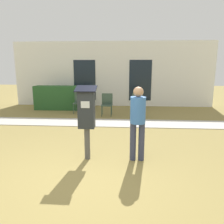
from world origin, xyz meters
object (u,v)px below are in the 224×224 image
object	(u,v)px
person_standing	(138,118)
outdoor_chair_middle	(107,103)
outdoor_chair_left	(79,101)
outdoor_chair_right	(138,103)
parking_meter	(87,113)

from	to	relation	value
person_standing	outdoor_chair_middle	xyz separation A→B (m)	(-1.06, 4.35, -0.40)
outdoor_chair_left	outdoor_chair_right	distance (m)	2.53
outdoor_chair_middle	person_standing	bearing A→B (deg)	-60.54
parking_meter	person_standing	bearing A→B (deg)	0.71
outdoor_chair_middle	parking_meter	bearing A→B (deg)	-74.41
person_standing	outdoor_chair_right	xyz separation A→B (m)	(0.19, 4.36, -0.40)
outdoor_chair_left	outdoor_chair_middle	world-z (taller)	same
outdoor_chair_left	outdoor_chair_right	bearing A→B (deg)	-18.36
outdoor_chair_left	outdoor_chair_right	world-z (taller)	same
outdoor_chair_right	person_standing	bearing A→B (deg)	-86.73
outdoor_chair_right	outdoor_chair_left	bearing A→B (deg)	176.29
outdoor_chair_left	outdoor_chair_middle	xyz separation A→B (m)	(1.25, -0.42, 0.00)
parking_meter	outdoor_chair_middle	world-z (taller)	parking_meter
parking_meter	outdoor_chair_right	size ratio (longest dim) A/B	1.77
person_standing	outdoor_chair_right	distance (m)	4.38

